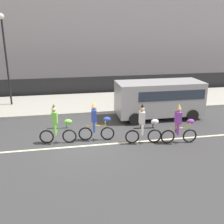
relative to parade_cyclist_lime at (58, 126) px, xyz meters
The scene contains 11 objects.
ground_plane 1.40m from the parade_cyclist_lime, ahead, with size 80.00×80.00×0.00m, color #38383A.
road_centre_line 1.50m from the parade_cyclist_lime, 25.88° to the right, with size 36.00×0.14×0.01m, color beige.
sidewalk_curb 6.60m from the parade_cyclist_lime, 80.18° to the left, with size 60.00×5.00×0.15m, color #9E9B93.
fence_line 9.43m from the parade_cyclist_lime, 83.19° to the left, with size 40.00×0.08×1.40m, color black.
building_backdrop 18.56m from the parade_cyclist_lime, 78.80° to the left, with size 28.00×8.00×7.76m, color #99939E.
parade_cyclist_lime is the anchor object (origin of this frame).
parade_cyclist_cobalt 1.80m from the parade_cyclist_lime, ahead, with size 1.71×0.51×1.92m.
parade_cyclist_zebra 3.97m from the parade_cyclist_lime, 10.54° to the right, with size 1.72×0.50×1.92m.
parade_cyclist_purple 5.62m from the parade_cyclist_lime, 10.46° to the right, with size 1.72×0.50×1.92m.
parked_van_grey 6.51m from the parade_cyclist_lime, 24.13° to the left, with size 5.00×2.22×2.18m.
street_lamp_post 8.08m from the parade_cyclist_lime, 115.43° to the left, with size 0.36×0.36×5.86m.
Camera 1 is at (-0.74, -11.46, 5.15)m, focal length 42.00 mm.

